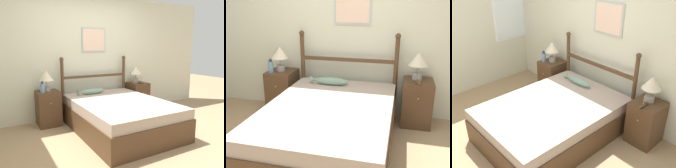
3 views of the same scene
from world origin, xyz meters
The scene contains 11 objects.
ground_plane centered at (0.00, 0.00, 0.00)m, with size 16.00×16.00×0.00m, color #9E7F5B.
wall_back centered at (0.00, 1.73, 1.28)m, with size 6.40×0.08×2.55m.
bed centered at (0.15, 0.57, 0.27)m, with size 1.48×2.05×0.54m.
headboard centered at (0.15, 1.56, 0.71)m, with size 1.50×0.08×1.27m.
nightstand_left centered at (-0.88, 1.45, 0.33)m, with size 0.41×0.46×0.65m.
nightstand_right centered at (1.18, 1.45, 0.33)m, with size 0.41×0.46×0.65m.
table_lamp_left centered at (-0.89, 1.46, 0.91)m, with size 0.26×0.26×0.38m.
table_lamp_right centered at (1.15, 1.50, 0.91)m, with size 0.26×0.26×0.38m.
bottle centered at (-0.99, 1.34, 0.75)m, with size 0.08×0.08×0.21m.
model_boat centered at (1.17, 1.31, 0.67)m, with size 0.06×0.22×0.16m.
fish_pillow centered at (-0.06, 1.30, 0.59)m, with size 0.56×0.12×0.11m.
Camera 3 is at (2.65, -1.52, 2.55)m, focal length 42.00 mm.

